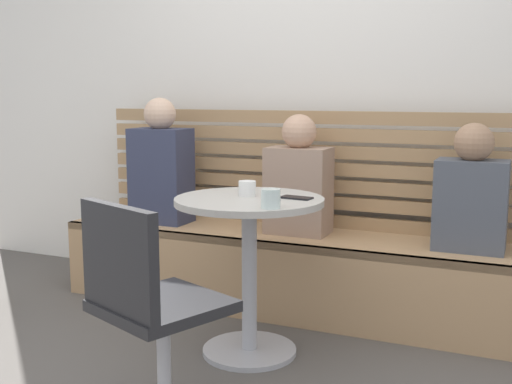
% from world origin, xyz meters
% --- Properties ---
extents(back_wall, '(5.20, 0.10, 2.90)m').
position_xyz_m(back_wall, '(0.00, 1.64, 1.45)').
color(back_wall, silver).
rests_on(back_wall, ground).
extents(booth_bench, '(2.70, 0.52, 0.44)m').
position_xyz_m(booth_bench, '(0.00, 1.20, 0.22)').
color(booth_bench, tan).
rests_on(booth_bench, ground).
extents(booth_backrest, '(2.65, 0.04, 0.67)m').
position_xyz_m(booth_backrest, '(0.00, 1.44, 0.78)').
color(booth_backrest, '#A68157').
rests_on(booth_backrest, booth_bench).
extents(cafe_table, '(0.68, 0.68, 0.74)m').
position_xyz_m(cafe_table, '(0.03, 0.55, 0.52)').
color(cafe_table, '#ADADB2').
rests_on(cafe_table, ground).
extents(white_chair, '(0.52, 0.52, 0.85)m').
position_xyz_m(white_chair, '(0.01, -0.26, 0.46)').
color(white_chair, '#ADADB2').
rests_on(white_chair, ground).
extents(person_adult, '(0.34, 0.22, 0.74)m').
position_xyz_m(person_adult, '(-0.83, 1.18, 0.77)').
color(person_adult, '#333851').
rests_on(person_adult, booth_bench).
extents(person_child_left, '(0.34, 0.22, 0.63)m').
position_xyz_m(person_child_left, '(0.93, 1.20, 0.72)').
color(person_child_left, '#4C515B').
rests_on(person_child_left, booth_bench).
extents(person_child_middle, '(0.34, 0.22, 0.66)m').
position_xyz_m(person_child_middle, '(0.02, 1.22, 0.73)').
color(person_child_middle, '#9E7F6B').
rests_on(person_child_middle, booth_bench).
extents(cup_glass_short, '(0.08, 0.08, 0.08)m').
position_xyz_m(cup_glass_short, '(0.22, 0.35, 0.78)').
color(cup_glass_short, silver).
rests_on(cup_glass_short, cafe_table).
extents(cup_ceramic_white, '(0.08, 0.08, 0.07)m').
position_xyz_m(cup_ceramic_white, '(-0.00, 0.59, 0.78)').
color(cup_ceramic_white, white).
rests_on(cup_ceramic_white, cafe_table).
extents(phone_on_table, '(0.15, 0.09, 0.01)m').
position_xyz_m(phone_on_table, '(0.23, 0.62, 0.74)').
color(phone_on_table, black).
rests_on(phone_on_table, cafe_table).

